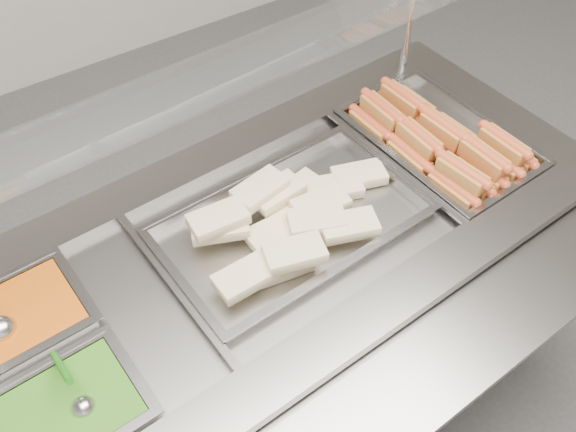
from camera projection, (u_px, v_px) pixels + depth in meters
steam_counter at (275, 323)px, 1.79m from camera, size 1.69×0.81×0.79m
tray_rail at (405, 380)px, 1.29m from camera, size 1.60×0.40×0.05m
sneeze_guard at (217, 76)px, 1.36m from camera, size 1.47×0.33×0.39m
pan_hotdogs at (437, 147)px, 1.75m from camera, size 0.32×0.50×0.09m
pan_wraps at (291, 226)px, 1.54m from camera, size 0.62×0.38×0.06m
pan_beans at (22, 325)px, 1.37m from camera, size 0.27×0.22×0.09m
pan_peas at (72, 417)px, 1.23m from camera, size 0.27×0.22×0.09m
hotdogs_in_buns at (439, 141)px, 1.70m from camera, size 0.28×0.46×0.10m
tortilla_wraps at (293, 218)px, 1.51m from camera, size 0.56×0.31×0.09m
ladle at (1, 327)px, 1.31m from camera, size 0.06×0.17×0.14m
serving_spoon at (80, 401)px, 1.20m from camera, size 0.05×0.16×0.12m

